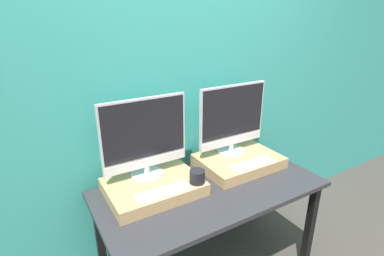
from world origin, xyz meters
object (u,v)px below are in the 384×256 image
object	(u,v)px
monitor_right	(232,118)
keyboard_right	(253,164)
monitor_left	(145,137)
mug	(197,177)
keyboard_left	(164,192)

from	to	relation	value
monitor_right	keyboard_right	world-z (taller)	monitor_right
monitor_left	monitor_right	world-z (taller)	same
keyboard_right	monitor_right	bearing A→B (deg)	90.00
mug	keyboard_right	xyz separation A→B (m)	(0.45, -0.00, -0.03)
monitor_left	mug	bearing A→B (deg)	-47.27
keyboard_left	mug	distance (m)	0.23
keyboard_left	keyboard_right	distance (m)	0.67
mug	monitor_right	size ratio (longest dim) A/B	0.17
monitor_left	keyboard_right	size ratio (longest dim) A/B	1.67
keyboard_left	keyboard_right	world-z (taller)	same
keyboard_left	keyboard_right	bearing A→B (deg)	0.00
monitor_left	keyboard_left	distance (m)	0.35
monitor_left	mug	xyz separation A→B (m)	(0.23, -0.25, -0.22)
monitor_left	monitor_right	bearing A→B (deg)	0.00
monitor_left	mug	size ratio (longest dim) A/B	5.79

